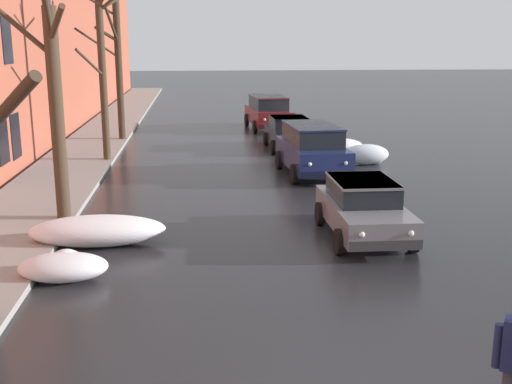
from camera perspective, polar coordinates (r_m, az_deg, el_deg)
name	(u,v)px	position (r m, az deg, el deg)	size (l,w,h in m)	color
left_sidewalk_slab	(74,163)	(25.29, -16.27, 2.52)	(2.92, 80.00, 0.15)	gray
brick_townhouse_facade	(11,34)	(25.31, -21.50, 13.30)	(0.63, 80.00, 9.93)	#9E4C38
snow_bank_near_corner_left	(64,267)	(13.18, -17.17, -6.56)	(1.78, 0.99, 0.59)	white
snow_bank_along_left_kerb	(338,145)	(27.52, 7.49, 4.28)	(2.11, 1.44, 0.59)	white
snow_bank_mid_block_left	(100,231)	(15.13, -14.09, -3.47)	(3.18, 1.23, 0.72)	white
snow_bank_near_corner_right	(369,155)	(24.84, 10.28, 3.37)	(1.81, 0.91, 0.80)	white
bare_tree_second_along_sidewalk	(55,106)	(16.71, -17.91, 7.46)	(2.30, 1.55, 5.82)	#423323
bare_tree_mid_block	(104,66)	(25.08, -13.77, 11.10)	(2.50, 3.79, 7.28)	#423323
bare_tree_far_down_block	(117,61)	(30.43, -12.58, 11.63)	(1.92, 2.17, 7.23)	#382B1E
sedan_grey_approaching_near_lane	(363,207)	(15.44, 9.78, -1.38)	(1.90, 3.91, 1.42)	slate
suv_darkblue_parked_kerbside_close	(312,148)	(22.43, 5.15, 4.04)	(2.27, 4.40, 1.82)	navy
sedan_black_parked_kerbside_mid	(289,132)	(28.03, 3.07, 5.49)	(2.07, 3.91, 1.42)	black
suv_maroon_parked_far_down_block	(268,111)	(34.46, 1.12, 7.42)	(2.37, 4.94, 1.82)	maroon
fire_hydrant	(96,230)	(15.25, -14.45, -3.35)	(0.42, 0.22, 0.71)	gold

